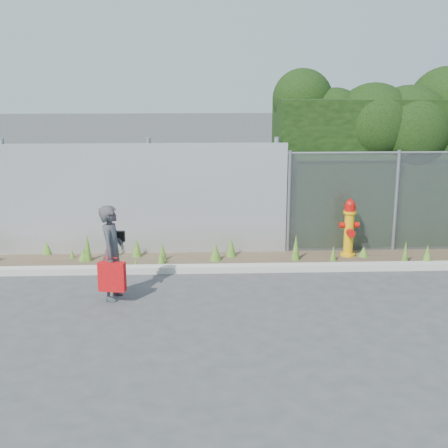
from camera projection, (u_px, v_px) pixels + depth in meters
ground at (247, 309)px, 9.64m from camera, size 80.00×80.00×0.00m
curb at (240, 268)px, 11.37m from camera, size 16.00×0.22×0.12m
weed_strip at (243, 254)px, 11.97m from camera, size 16.00×1.30×0.55m
corrugated_fence at (70, 200)px, 12.15m from camera, size 8.50×0.21×2.30m
chainlink_fence at (448, 200)px, 12.46m from camera, size 6.50×0.07×2.05m
hedge at (441, 144)px, 13.17m from camera, size 7.37×2.10×3.77m
fire_hydrant at (349, 229)px, 12.13m from camera, size 0.39×0.35×1.17m
woman at (112, 253)px, 9.90m from camera, size 0.44×0.61×1.54m
red_tote_bag at (112, 277)px, 9.77m from camera, size 0.42×0.15×0.55m
black_shoulder_bag at (118, 236)px, 10.03m from camera, size 0.22×0.09×0.17m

